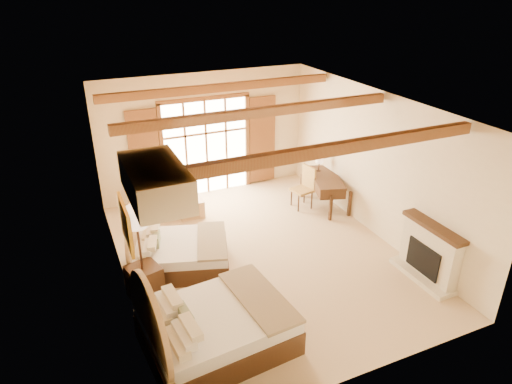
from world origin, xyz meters
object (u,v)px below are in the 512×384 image
bed_near (208,327)px  armchair (166,198)px  nightstand (145,282)px  desk (325,190)px  bed_far (173,252)px

bed_near → armchair: bed_near is taller
nightstand → desk: 5.23m
bed_far → armchair: 2.47m
bed_near → bed_far: size_ratio=1.03×
bed_far → armchair: (0.45, 2.43, 0.01)m
bed_near → bed_far: 2.37m
bed_far → desk: bed_far is taller
desk → nightstand: bearing=-141.9°
bed_far → nightstand: bed_far is taller
armchair → desk: size_ratio=0.52×
bed_far → nightstand: (-0.71, -0.68, -0.05)m
bed_far → nightstand: 0.98m
bed_far → armchair: bed_far is taller
bed_near → armchair: bearing=78.4°
bed_near → armchair: size_ratio=2.78×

